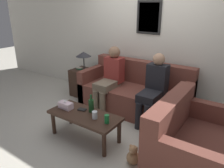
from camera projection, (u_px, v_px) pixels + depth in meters
ground_plane at (120, 120)px, 3.86m from camera, size 16.00×16.00×0.00m
wall_back at (149, 39)px, 4.18m from camera, size 9.00×0.08×2.60m
couch_main at (135, 94)px, 4.16m from camera, size 2.04×0.88×0.91m
couch_side at (192, 148)px, 2.60m from camera, size 0.88×1.26×0.91m
coffee_table at (85, 118)px, 3.24m from camera, size 1.10×0.49×0.41m
side_table_with_lamp at (83, 80)px, 4.82m from camera, size 0.44×0.44×0.99m
wine_bottle at (91, 105)px, 3.26m from camera, size 0.08×0.08×0.28m
drinking_glass at (95, 115)px, 3.08m from camera, size 0.08×0.08×0.11m
book_stack at (82, 109)px, 3.35m from camera, size 0.13×0.10×0.02m
soda_can at (107, 119)px, 2.97m from camera, size 0.07×0.07×0.12m
tissue_box at (66, 105)px, 3.39m from camera, size 0.23×0.12×0.15m
person_left at (110, 76)px, 4.11m from camera, size 0.34×0.66×1.20m
person_right at (154, 87)px, 3.63m from camera, size 0.34×0.66×1.18m
teddy_bear at (133, 156)px, 2.78m from camera, size 0.17×0.17×0.27m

